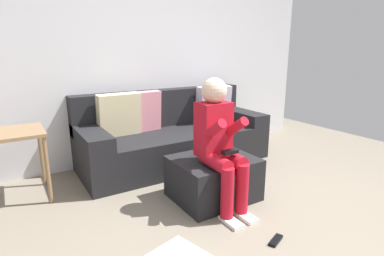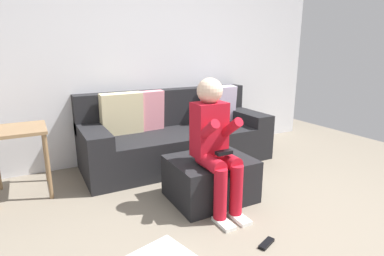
# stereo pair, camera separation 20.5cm
# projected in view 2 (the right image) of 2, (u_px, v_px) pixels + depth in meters

# --- Properties ---
(ground_plane) EXTENTS (6.32, 6.32, 0.00)m
(ground_plane) POSITION_uv_depth(u_px,v_px,m) (288.00, 250.00, 2.16)
(ground_plane) COLOR slate
(wall_back) EXTENTS (4.86, 0.10, 2.75)m
(wall_back) POSITION_uv_depth(u_px,v_px,m) (156.00, 48.00, 3.87)
(wall_back) COLOR silver
(wall_back) RESTS_ON ground_plane
(couch_sectional) EXTENTS (2.25, 0.88, 0.89)m
(couch_sectional) POSITION_uv_depth(u_px,v_px,m) (175.00, 135.00, 3.79)
(couch_sectional) COLOR black
(couch_sectional) RESTS_ON ground_plane
(ottoman) EXTENTS (0.73, 0.61, 0.39)m
(ottoman) POSITION_uv_depth(u_px,v_px,m) (210.00, 178.00, 2.87)
(ottoman) COLOR black
(ottoman) RESTS_ON ground_plane
(person_seated) EXTENTS (0.28, 0.59, 1.14)m
(person_seated) POSITION_uv_depth(u_px,v_px,m) (215.00, 140.00, 2.59)
(person_seated) COLOR red
(person_seated) RESTS_ON ground_plane
(side_table) EXTENTS (0.50, 0.51, 0.66)m
(side_table) POSITION_uv_depth(u_px,v_px,m) (18.00, 140.00, 2.86)
(side_table) COLOR olive
(side_table) RESTS_ON ground_plane
(remote_near_ottoman) EXTENTS (0.16, 0.11, 0.02)m
(remote_near_ottoman) POSITION_uv_depth(u_px,v_px,m) (266.00, 243.00, 2.21)
(remote_near_ottoman) COLOR black
(remote_near_ottoman) RESTS_ON ground_plane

